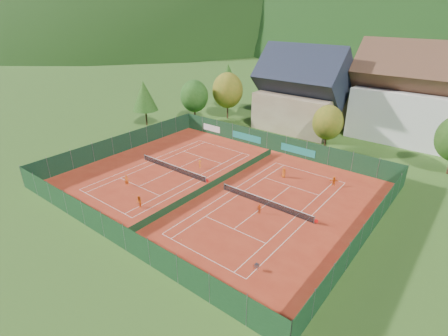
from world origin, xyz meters
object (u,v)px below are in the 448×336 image
Objects in this scene: player_right_near at (259,209)px; player_right_far_a at (284,173)px; ball_hopper at (257,265)px; player_left_mid at (139,202)px; player_left_near at (127,180)px; player_left_far at (200,164)px; hotel_block_a at (417,99)px; chalet at (302,94)px; player_right_far_b at (334,181)px.

player_right_far_a is at bearing 82.01° from player_right_near.
ball_hopper is 0.52× the size of player_left_mid.
player_right_near is at bearing 121.72° from ball_hopper.
player_left_near is 11.14m from player_left_far.
hotel_block_a is at bearing 56.90° from player_right_near.
player_left_mid is 1.07× the size of player_right_far_a.
player_left_mid is 20.40m from player_right_far_a.
chalet is 10.47× the size of player_left_mid.
player_right_far_b is at bearing -52.08° from chalet.
chalet reaches higher than ball_hopper.
chalet is 34.48m from player_right_near.
hotel_block_a is 17.31× the size of player_right_near.
chalet is 27.56m from player_left_far.
player_right_near is at bearing -25.19° from player_left_near.
chalet is 19.94m from hotel_block_a.
player_right_far_a is (9.56, 18.02, -0.05)m from player_left_mid.
player_left_far is (-21.56, -32.77, -6.78)m from hotel_block_a.
player_right_far_b is at bearing -3.21° from player_left_near.
ball_hopper is at bearing 116.79° from player_right_far_a.
player_left_near is at bearing -120.51° from hotel_block_a.
chalet reaches higher than player_right_near.
chalet is 10.46× the size of player_left_near.
player_left_far is 14.91m from player_right_near.
player_left_near is at bearing -99.84° from chalet.
hotel_block_a reaches higher than chalet.
player_right_far_a is (-10.09, -27.83, -6.66)m from hotel_block_a.
player_right_near is (12.06, 7.87, -0.15)m from player_left_mid.
player_left_near is (-23.03, 3.13, 0.22)m from ball_hopper.
player_left_far is at bearing 137.74° from player_right_near.
player_right_far_b is (15.49, -19.89, -5.94)m from chalet.
chalet is 11.17× the size of player_right_far_a.
player_left_mid is at bearing -113.20° from hotel_block_a.
player_left_near is at bearing 11.89° from player_right_far_b.
hotel_block_a reaches higher than player_right_far_a.
player_right_far_b reaches higher than player_right_near.
player_left_near is 27.96m from player_right_far_b.
player_right_far_b is at bearing 76.69° from player_left_mid.
ball_hopper is 23.24m from player_left_near.
player_right_far_b is at bearing -131.97° from player_left_far.
player_left_mid is at bearing 178.37° from ball_hopper.
player_left_near reaches higher than player_right_near.
player_left_far is (-2.56, -26.77, -6.03)m from chalet.
chalet is at bearing -63.48° from player_right_far_a.
hotel_block_a is 15.81× the size of player_right_far_b.
ball_hopper is 17.23m from player_left_mid.
player_left_far is at bearing 27.61° from player_right_far_a.
chalet reaches higher than player_left_near.
player_right_far_b is at bearing -159.22° from player_right_far_a.
player_left_mid is (-17.22, 0.49, 0.22)m from ball_hopper.
player_right_near is 0.91× the size of player_right_far_b.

